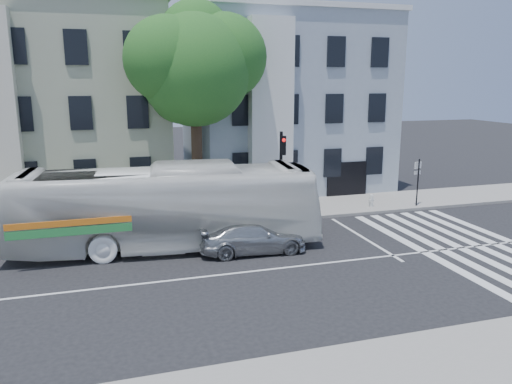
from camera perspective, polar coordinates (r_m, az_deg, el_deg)
name	(u,v)px	position (r m, az deg, el deg)	size (l,w,h in m)	color
ground	(240,273)	(18.84, -1.89, -9.23)	(120.00, 120.00, 0.00)	black
sidewalk_far	(200,216)	(26.24, -6.38, -2.77)	(80.00, 4.00, 0.15)	gray
building_left	(59,106)	(32.05, -21.57, 9.08)	(12.00, 10.00, 11.00)	#A4A98E
building_right	(282,103)	(33.93, 3.05, 10.08)	(12.00, 10.00, 11.00)	#8F9BAB
street_tree	(195,64)	(26.05, -6.99, 14.36)	(7.30, 5.90, 11.10)	#2D2116
bus	(166,207)	(21.32, -10.29, -1.73)	(12.90, 3.02, 3.59)	white
sedan	(252,237)	(20.80, -0.41, -5.16)	(4.52, 1.84, 1.31)	#ACAFB3
hedge	(105,222)	(24.59, -16.88, -3.27)	(8.50, 0.84, 0.70)	#2E601F
traffic_signal	(282,165)	(24.61, 2.95, 3.15)	(0.45, 0.54, 4.58)	black
fire_hydrant	(371,200)	(28.42, 13.03, -0.91)	(0.40, 0.25, 0.70)	silver
far_sign_pole	(418,176)	(29.06, 18.00, 1.73)	(0.47, 0.21, 2.65)	black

